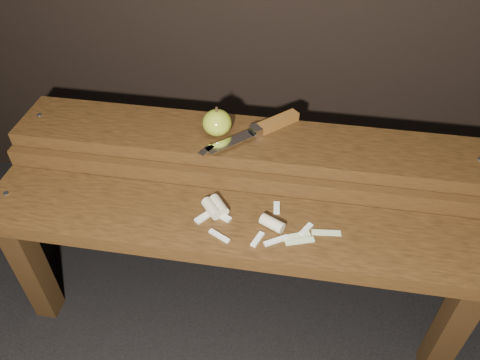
% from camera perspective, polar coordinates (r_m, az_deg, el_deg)
% --- Properties ---
extents(ground, '(60.00, 60.00, 0.00)m').
position_cam_1_polar(ground, '(1.44, -0.40, -14.96)').
color(ground, black).
extents(bench_front_tier, '(1.20, 0.20, 0.42)m').
position_cam_1_polar(bench_front_tier, '(1.12, -1.02, -7.81)').
color(bench_front_tier, black).
rests_on(bench_front_tier, ground).
extents(bench_rear_tier, '(1.20, 0.21, 0.50)m').
position_cam_1_polar(bench_rear_tier, '(1.23, 0.80, 2.05)').
color(bench_rear_tier, black).
rests_on(bench_rear_tier, ground).
extents(apple, '(0.07, 0.07, 0.08)m').
position_cam_1_polar(apple, '(1.17, -2.81, 7.00)').
color(apple, olive).
rests_on(apple, bench_rear_tier).
extents(knife, '(0.23, 0.22, 0.03)m').
position_cam_1_polar(knife, '(1.19, 3.19, 6.47)').
color(knife, brown).
rests_on(knife, bench_rear_tier).
extents(apple_scraps, '(0.33, 0.14, 0.03)m').
position_cam_1_polar(apple_scraps, '(1.07, 0.21, -4.45)').
color(apple_scraps, beige).
rests_on(apple_scraps, bench_front_tier).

